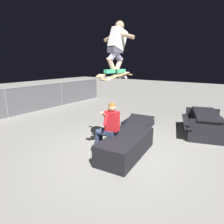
{
  "coord_description": "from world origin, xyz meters",
  "views": [
    {
      "loc": [
        -3.96,
        -2.46,
        2.3
      ],
      "look_at": [
        -0.2,
        0.17,
        1.12
      ],
      "focal_mm": 30.8,
      "sensor_mm": 36.0,
      "label": 1
    }
  ],
  "objects_px": {
    "person_sitting_on_ledge": "(108,125)",
    "picnic_table_back": "(205,120)",
    "skater_airborne": "(117,45)",
    "ledge_box_main": "(126,145)",
    "skateboard": "(115,76)",
    "kicker_ramp": "(138,124)"
  },
  "relations": [
    {
      "from": "skateboard",
      "to": "kicker_ramp",
      "type": "relative_size",
      "value": 0.86
    },
    {
      "from": "ledge_box_main",
      "to": "skateboard",
      "type": "relative_size",
      "value": 1.81
    },
    {
      "from": "ledge_box_main",
      "to": "person_sitting_on_ledge",
      "type": "distance_m",
      "value": 0.69
    },
    {
      "from": "kicker_ramp",
      "to": "picnic_table_back",
      "type": "bearing_deg",
      "value": -78.41
    },
    {
      "from": "skater_airborne",
      "to": "picnic_table_back",
      "type": "bearing_deg",
      "value": -29.41
    },
    {
      "from": "person_sitting_on_ledge",
      "to": "skater_airborne",
      "type": "bearing_deg",
      "value": -84.17
    },
    {
      "from": "person_sitting_on_ledge",
      "to": "skater_airborne",
      "type": "xyz_separation_m",
      "value": [
        0.02,
        -0.23,
        1.93
      ]
    },
    {
      "from": "ledge_box_main",
      "to": "kicker_ramp",
      "type": "bearing_deg",
      "value": 20.35
    },
    {
      "from": "ledge_box_main",
      "to": "kicker_ramp",
      "type": "relative_size",
      "value": 1.56
    },
    {
      "from": "person_sitting_on_ledge",
      "to": "kicker_ramp",
      "type": "relative_size",
      "value": 1.12
    },
    {
      "from": "ledge_box_main",
      "to": "picnic_table_back",
      "type": "height_order",
      "value": "picnic_table_back"
    },
    {
      "from": "person_sitting_on_ledge",
      "to": "picnic_table_back",
      "type": "relative_size",
      "value": 0.67
    },
    {
      "from": "picnic_table_back",
      "to": "ledge_box_main",
      "type": "bearing_deg",
      "value": 152.99
    },
    {
      "from": "skater_airborne",
      "to": "picnic_table_back",
      "type": "relative_size",
      "value": 0.55
    },
    {
      "from": "person_sitting_on_ledge",
      "to": "skater_airborne",
      "type": "height_order",
      "value": "skater_airborne"
    },
    {
      "from": "picnic_table_back",
      "to": "skater_airborne",
      "type": "bearing_deg",
      "value": 150.59
    },
    {
      "from": "ledge_box_main",
      "to": "skateboard",
      "type": "distance_m",
      "value": 1.76
    },
    {
      "from": "skateboard",
      "to": "picnic_table_back",
      "type": "relative_size",
      "value": 0.51
    },
    {
      "from": "skater_airborne",
      "to": "kicker_ramp",
      "type": "xyz_separation_m",
      "value": [
        2.35,
        0.61,
        -2.62
      ]
    },
    {
      "from": "person_sitting_on_ledge",
      "to": "skateboard",
      "type": "height_order",
      "value": "skateboard"
    },
    {
      "from": "person_sitting_on_ledge",
      "to": "picnic_table_back",
      "type": "bearing_deg",
      "value": -32.69
    },
    {
      "from": "skateboard",
      "to": "person_sitting_on_ledge",
      "type": "bearing_deg",
      "value": 81.89
    }
  ]
}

